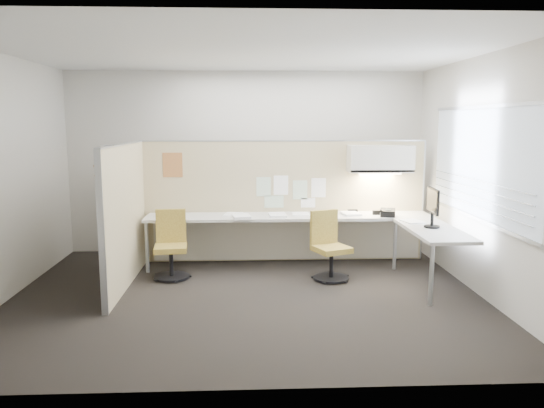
{
  "coord_description": "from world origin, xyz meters",
  "views": [
    {
      "loc": [
        0.02,
        -6.04,
        2.03
      ],
      "look_at": [
        0.34,
        0.8,
        0.96
      ],
      "focal_mm": 35.0,
      "sensor_mm": 36.0,
      "label": 1
    }
  ],
  "objects_px": {
    "desk": "(314,226)",
    "chair_right": "(329,248)",
    "monitor": "(433,205)",
    "phone": "(387,213)",
    "chair_left": "(171,247)"
  },
  "relations": [
    {
      "from": "chair_left",
      "to": "chair_right",
      "type": "height_order",
      "value": "same"
    },
    {
      "from": "desk",
      "to": "monitor",
      "type": "xyz_separation_m",
      "value": [
        1.37,
        -0.82,
        0.41
      ]
    },
    {
      "from": "desk",
      "to": "chair_left",
      "type": "bearing_deg",
      "value": -169.56
    },
    {
      "from": "monitor",
      "to": "phone",
      "type": "height_order",
      "value": "monitor"
    },
    {
      "from": "chair_right",
      "to": "monitor",
      "type": "xyz_separation_m",
      "value": [
        1.23,
        -0.31,
        0.6
      ]
    },
    {
      "from": "chair_right",
      "to": "phone",
      "type": "xyz_separation_m",
      "value": [
        0.89,
        0.49,
        0.37
      ]
    },
    {
      "from": "desk",
      "to": "chair_right",
      "type": "distance_m",
      "value": 0.56
    },
    {
      "from": "chair_left",
      "to": "phone",
      "type": "bearing_deg",
      "value": 1.33
    },
    {
      "from": "desk",
      "to": "chair_right",
      "type": "height_order",
      "value": "chair_right"
    },
    {
      "from": "desk",
      "to": "phone",
      "type": "xyz_separation_m",
      "value": [
        1.02,
        -0.02,
        0.18
      ]
    },
    {
      "from": "monitor",
      "to": "phone",
      "type": "distance_m",
      "value": 0.9
    },
    {
      "from": "chair_left",
      "to": "monitor",
      "type": "bearing_deg",
      "value": -13.23
    },
    {
      "from": "chair_left",
      "to": "phone",
      "type": "relative_size",
      "value": 3.48
    },
    {
      "from": "monitor",
      "to": "phone",
      "type": "xyz_separation_m",
      "value": [
        -0.35,
        0.8,
        -0.23
      ]
    },
    {
      "from": "desk",
      "to": "monitor",
      "type": "bearing_deg",
      "value": -30.88
    }
  ]
}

